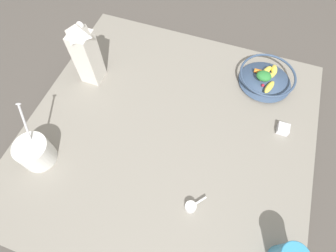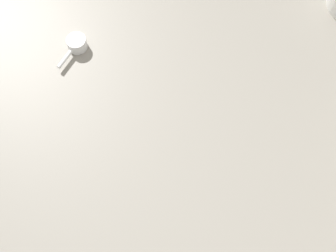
% 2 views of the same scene
% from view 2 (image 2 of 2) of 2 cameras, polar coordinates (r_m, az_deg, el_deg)
% --- Properties ---
extents(ground_plane, '(6.00, 6.00, 0.00)m').
position_cam_2_polar(ground_plane, '(0.92, 1.51, -3.36)').
color(ground_plane, '#4C4742').
extents(countertop, '(1.15, 1.15, 0.04)m').
position_cam_2_polar(countertop, '(0.90, 1.55, -2.89)').
color(countertop, gray).
rests_on(countertop, ground_plane).
extents(measuring_scoop, '(0.06, 0.07, 0.03)m').
position_cam_2_polar(measuring_scoop, '(0.99, -11.13, 9.75)').
color(measuring_scoop, white).
rests_on(measuring_scoop, countertop).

